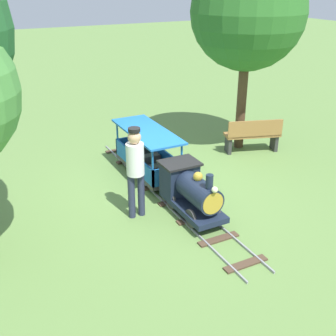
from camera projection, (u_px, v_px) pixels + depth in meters
name	position (u px, v px, depth m)	size (l,w,h in m)	color
ground_plane	(164.00, 190.00, 8.28)	(60.00, 60.00, 0.00)	#608442
track	(167.00, 193.00, 8.15)	(0.71, 5.70, 0.04)	gray
locomotive	(190.00, 189.00, 7.26)	(0.67, 1.45, 0.97)	#192338
passenger_car	(148.00, 157.00, 8.71)	(0.77, 2.00, 0.97)	#3F3F3F
conductor_person	(135.00, 166.00, 7.01)	(0.30, 0.30, 1.62)	#282D47
park_bench	(253.00, 135.00, 9.93)	(1.36, 0.79, 0.82)	olive
oak_tree_near	(248.00, 13.00, 9.12)	(2.52, 2.52, 4.39)	#4C3823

